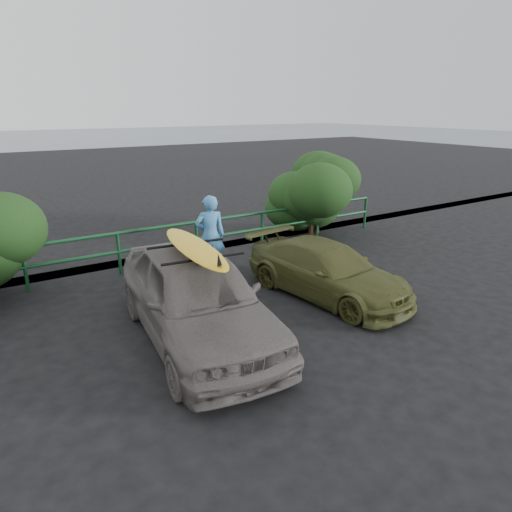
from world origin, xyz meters
The scene contains 8 objects.
ground centered at (0.00, 0.00, 0.00)m, with size 80.00×80.00×0.00m, color black.
guardrail centered at (0.00, 5.00, 0.52)m, with size 14.00×0.08×1.04m, color #124221, non-canonical shape.
shrub_right centered at (5.00, 5.50, 1.08)m, with size 3.20×2.40×2.15m, color #1C3D16, non-canonical shape.
sedan centered at (-0.83, 1.15, 0.78)m, with size 1.84×4.56×1.55m, color #605956.
olive_vehicle centered at (2.26, 1.41, 0.55)m, with size 1.55×3.82×1.11m, color #474A20.
man centered at (0.81, 3.84, 0.95)m, with size 0.69×0.45×1.89m, color #438DCA.
roof_rack centered at (-0.83, 1.15, 1.58)m, with size 1.33×0.93×0.04m, color black, non-canonical shape.
surfboard centered at (-0.83, 1.15, 1.64)m, with size 0.54×2.61×0.08m, color yellow.
Camera 1 is at (-3.76, -5.28, 3.79)m, focal length 32.00 mm.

